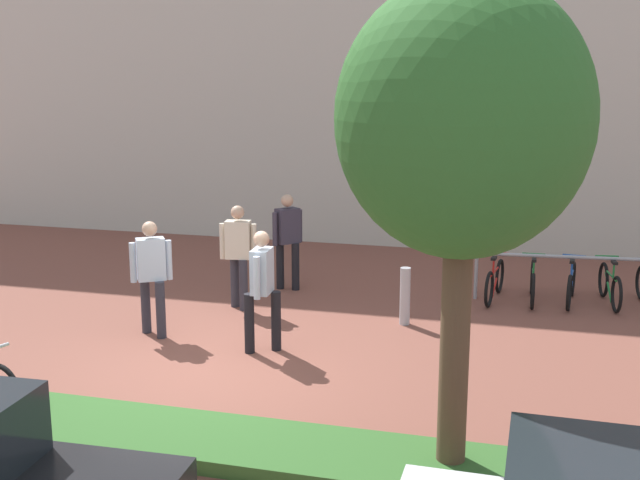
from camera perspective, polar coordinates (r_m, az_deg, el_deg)
ground_plane at (r=10.70m, az=-7.48°, el=-9.16°), size 60.00×60.00×0.00m
building_facade at (r=18.15m, az=2.79°, el=15.71°), size 28.00×1.20×10.00m
planter_strip at (r=8.78m, az=-10.72°, el=-13.67°), size 7.00×1.10×0.16m
tree_sidewalk at (r=7.24m, az=10.21°, el=8.34°), size 2.30×2.30×4.71m
bike_rack_cluster at (r=14.03m, az=17.55°, el=-2.98°), size 3.20×1.76×0.83m
bollard_steel at (r=12.33m, az=6.11°, el=-4.02°), size 0.16×0.16×0.90m
person_shirt_blue at (r=13.01m, az=-5.87°, el=-0.73°), size 0.60×0.30×1.72m
person_casual_tan at (r=11.88m, az=-11.98°, el=-2.18°), size 0.52×0.42×1.72m
person_shirt_white at (r=10.98m, az=-4.16°, el=-3.12°), size 0.46×0.61×1.72m
person_suited_navy at (r=14.09m, az=-2.34°, el=0.32°), size 0.44×0.49×1.72m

